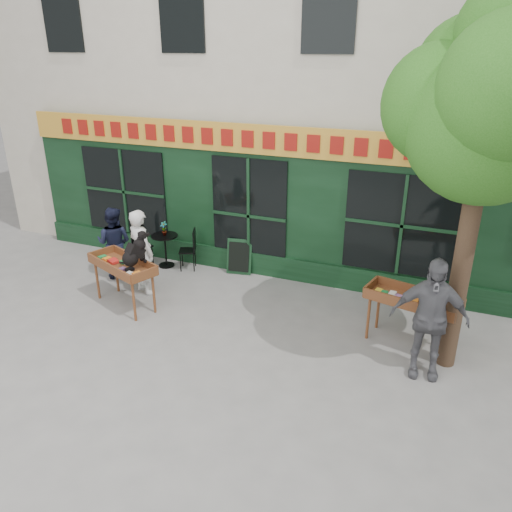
# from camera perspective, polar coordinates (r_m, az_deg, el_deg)

# --- Properties ---
(ground) EXTENTS (80.00, 80.00, 0.00)m
(ground) POSITION_cam_1_polar(r_m,az_deg,el_deg) (9.47, -6.24, -7.33)
(ground) COLOR slate
(ground) RESTS_ON ground
(building) EXTENTS (14.00, 7.26, 10.00)m
(building) POSITION_cam_1_polar(r_m,az_deg,el_deg) (13.71, 5.61, 23.81)
(building) COLOR beige
(building) RESTS_ON ground
(street_tree) EXTENTS (3.05, 2.90, 5.60)m
(street_tree) POSITION_cam_1_polar(r_m,az_deg,el_deg) (7.53, 25.62, 15.88)
(street_tree) COLOR #382619
(street_tree) RESTS_ON ground
(book_cart_center) EXTENTS (1.62, 1.13, 0.99)m
(book_cart_center) POSITION_cam_1_polar(r_m,az_deg,el_deg) (9.91, -15.01, -1.24)
(book_cart_center) COLOR brown
(book_cart_center) RESTS_ON ground
(dog) EXTENTS (0.54, 0.68, 0.60)m
(dog) POSITION_cam_1_polar(r_m,az_deg,el_deg) (9.50, -13.77, 0.88)
(dog) COLOR black
(dog) RESTS_ON book_cart_center
(woman) EXTENTS (0.76, 0.64, 1.78)m
(woman) POSITION_cam_1_polar(r_m,az_deg,el_deg) (10.36, -12.95, 0.46)
(woman) COLOR silver
(woman) RESTS_ON ground
(book_cart_right) EXTENTS (1.60, 0.94, 0.99)m
(book_cart_right) POSITION_cam_1_polar(r_m,az_deg,el_deg) (8.71, 17.45, -5.04)
(book_cart_right) COLOR brown
(book_cart_right) RESTS_ON ground
(man_right) EXTENTS (1.20, 0.61, 1.96)m
(man_right) POSITION_cam_1_polar(r_m,az_deg,el_deg) (7.97, 19.17, -6.74)
(man_right) COLOR #56555A
(man_right) RESTS_ON ground
(bistro_table) EXTENTS (0.60, 0.60, 0.76)m
(bistro_table) POSITION_cam_1_polar(r_m,az_deg,el_deg) (11.62, -10.35, 1.33)
(bistro_table) COLOR black
(bistro_table) RESTS_ON ground
(bistro_chair_left) EXTENTS (0.48, 0.47, 0.95)m
(bistro_chair_left) POSITION_cam_1_polar(r_m,az_deg,el_deg) (11.90, -13.11, 1.70)
(bistro_chair_left) COLOR black
(bistro_chair_left) RESTS_ON ground
(bistro_chair_right) EXTENTS (0.47, 0.47, 0.95)m
(bistro_chair_right) POSITION_cam_1_polar(r_m,az_deg,el_deg) (11.37, -7.43, 1.11)
(bistro_chair_right) COLOR black
(bistro_chair_right) RESTS_ON ground
(potted_plant) EXTENTS (0.19, 0.14, 0.33)m
(potted_plant) POSITION_cam_1_polar(r_m,az_deg,el_deg) (11.48, -10.49, 3.12)
(potted_plant) COLOR gray
(potted_plant) RESTS_ON bistro_table
(man_left) EXTENTS (0.89, 0.76, 1.60)m
(man_left) POSITION_cam_1_polar(r_m,az_deg,el_deg) (11.23, -15.89, 1.45)
(man_left) COLOR black
(man_left) RESTS_ON ground
(chalkboard) EXTENTS (0.58, 0.28, 0.79)m
(chalkboard) POSITION_cam_1_polar(r_m,az_deg,el_deg) (11.12, -1.95, -0.09)
(chalkboard) COLOR black
(chalkboard) RESTS_ON ground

